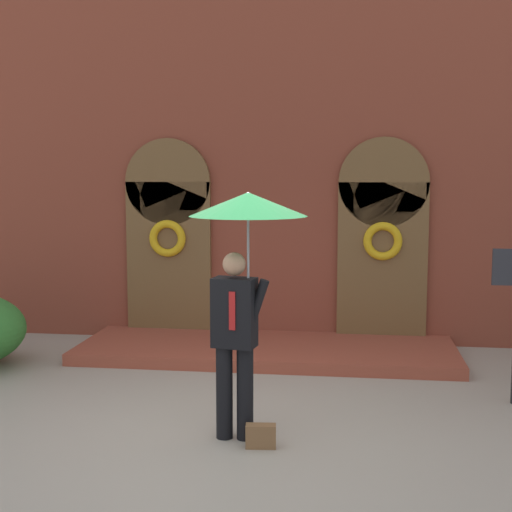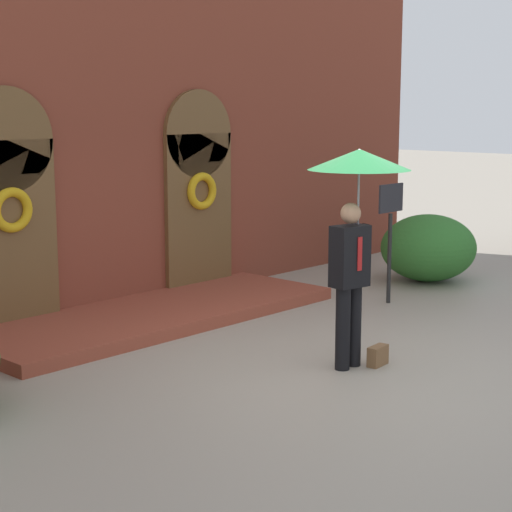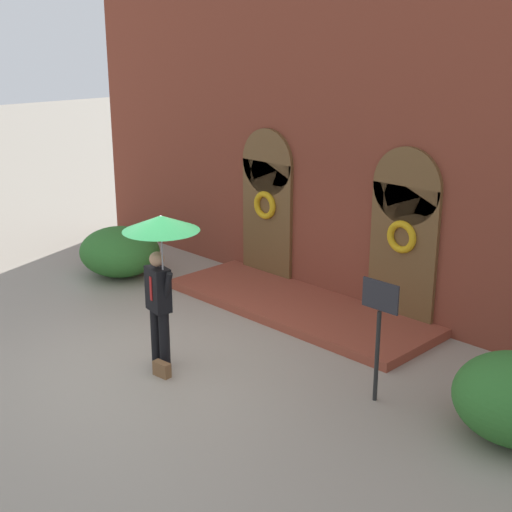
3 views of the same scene
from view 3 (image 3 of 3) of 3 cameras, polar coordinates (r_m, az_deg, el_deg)
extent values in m
plane|color=gray|center=(11.03, -7.54, -8.50)|extent=(80.00, 80.00, 0.00)
cube|color=brown|center=(13.03, 6.92, 8.50)|extent=(14.00, 0.50, 5.60)
cube|color=brown|center=(14.18, 0.90, 2.75)|extent=(1.30, 0.08, 2.40)
cylinder|color=brown|center=(13.93, 0.92, 7.53)|extent=(1.30, 0.08, 1.30)
cube|color=brown|center=(12.25, 11.65, -0.01)|extent=(1.30, 0.08, 2.40)
cylinder|color=brown|center=(11.95, 12.00, 5.49)|extent=(1.30, 0.08, 1.30)
torus|color=#C69314|center=(14.05, 0.70, 4.08)|extent=(0.56, 0.12, 0.56)
torus|color=#C69314|center=(12.09, 11.56, 1.50)|extent=(0.56, 0.12, 0.56)
cube|color=brown|center=(12.89, 3.28, -4.05)|extent=(5.20, 1.80, 0.16)
cylinder|color=black|center=(10.84, -7.98, -6.38)|extent=(0.16, 0.16, 0.90)
cylinder|color=black|center=(10.69, -7.33, -6.70)|extent=(0.16, 0.16, 0.90)
cube|color=black|center=(10.48, -7.83, -2.64)|extent=(0.44, 0.31, 0.66)
cube|color=#A51919|center=(10.39, -8.41, -2.61)|extent=(0.06, 0.02, 0.36)
sphere|color=#A87A5B|center=(10.33, -7.94, -0.25)|extent=(0.22, 0.22, 0.22)
cylinder|color=black|center=(10.28, -7.11, -2.42)|extent=(0.22, 0.09, 0.46)
cylinder|color=gray|center=(10.24, -7.48, -0.62)|extent=(0.02, 0.02, 0.98)
cone|color=#1E7538|center=(10.07, -7.62, 2.63)|extent=(1.10, 1.10, 0.22)
cone|color=white|center=(10.07, -7.62, 2.71)|extent=(0.61, 0.61, 0.20)
cube|color=brown|center=(10.60, -7.54, -8.97)|extent=(0.29, 0.15, 0.22)
cylinder|color=black|center=(9.78, 9.65, -7.93)|extent=(0.06, 0.06, 1.30)
cube|color=#232328|center=(9.44, 9.92, -3.15)|extent=(0.56, 0.03, 0.40)
ellipsoid|color=#2D6B28|center=(14.91, -10.84, 0.36)|extent=(1.73, 1.59, 0.99)
camera|label=1|loc=(7.25, -47.39, -6.61)|focal=50.00mm
camera|label=2|loc=(15.31, -42.67, 5.39)|focal=60.00mm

